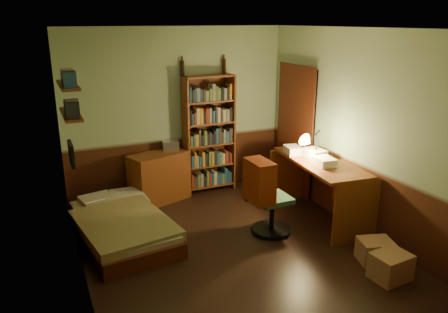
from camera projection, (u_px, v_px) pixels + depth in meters
name	position (u px, v px, depth m)	size (l,w,h in m)	color
floor	(232.00, 247.00, 5.41)	(3.50, 4.00, 0.02)	black
ceiling	(234.00, 27.00, 4.62)	(3.50, 4.00, 0.02)	silver
wall_back	(178.00, 113.00, 6.77)	(3.50, 0.02, 2.60)	#9DBA95
wall_left	(73.00, 166.00, 4.33)	(0.02, 4.00, 2.60)	#9DBA95
wall_right	(355.00, 131.00, 5.70)	(0.02, 4.00, 2.60)	#9DBA95
wall_front	(347.00, 214.00, 3.26)	(3.50, 0.02, 2.60)	#9DBA95
doorway	(296.00, 131.00, 6.91)	(0.06, 0.90, 2.00)	black
door_trim	(294.00, 131.00, 6.89)	(0.02, 0.98, 2.08)	#441A0D
bed	(121.00, 218.00, 5.56)	(0.97, 1.81, 0.54)	olive
dresser	(159.00, 177.00, 6.67)	(0.86, 0.43, 0.77)	brown
mini_stereo	(171.00, 145.00, 6.73)	(0.25, 0.19, 0.13)	#B2B2B7
bookshelf	(209.00, 135.00, 6.91)	(0.80, 0.25, 1.88)	brown
bottle_left	(182.00, 68.00, 6.54)	(0.06, 0.06, 0.23)	black
bottle_right	(224.00, 66.00, 6.81)	(0.06, 0.06, 0.23)	black
desk	(318.00, 190.00, 6.06)	(0.66, 1.60, 0.85)	brown
paper_stack	(293.00, 150.00, 6.21)	(0.20, 0.28, 0.11)	silver
desk_lamp	(317.00, 136.00, 5.90)	(0.19, 0.19, 0.64)	black
office_chair	(273.00, 197.00, 5.63)	(0.50, 0.44, 1.00)	#30573C
red_jacket	(277.00, 140.00, 5.40)	(0.25, 0.45, 0.54)	maroon
wall_shelf_lower	(71.00, 114.00, 5.25)	(0.20, 0.90, 0.03)	brown
wall_shelf_upper	(68.00, 85.00, 5.14)	(0.20, 0.90, 0.03)	brown
framed_picture	(71.00, 154.00, 4.88)	(0.04, 0.32, 0.26)	black
cardboard_box_a	(391.00, 266.00, 4.70)	(0.39, 0.31, 0.29)	#A27852
cardboard_box_b	(375.00, 251.00, 5.05)	(0.37, 0.31, 0.26)	#A27852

